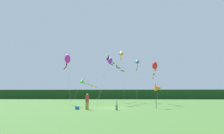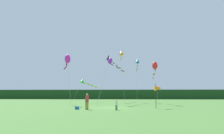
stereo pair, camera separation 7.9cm
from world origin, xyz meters
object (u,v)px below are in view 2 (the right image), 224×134
at_px(kite_blue, 137,62).
at_px(kite_green, 85,82).
at_px(cooler_box, 77,108).
at_px(person_adult, 87,101).
at_px(person_child, 116,105).
at_px(kite_red, 155,67).
at_px(kite_orange, 121,53).
at_px(banner_flag_pole, 158,88).
at_px(kite_black, 110,59).
at_px(kite_magenta, 67,60).
at_px(kite_purple, 112,63).

xyz_separation_m(kite_blue, kite_green, (-11.33, -2.12, -4.46)).
relative_size(cooler_box, kite_blue, 0.04).
xyz_separation_m(person_adult, person_child, (3.42, -0.69, -0.41)).
distance_m(person_child, kite_red, 14.63).
bearing_deg(kite_green, cooler_box, -81.49).
bearing_deg(kite_orange, kite_red, -57.92).
xyz_separation_m(banner_flag_pole, kite_green, (-12.30, 14.76, 1.93)).
relative_size(kite_red, kite_green, 1.32).
xyz_separation_m(banner_flag_pole, kite_blue, (-0.96, 16.87, 6.39)).
xyz_separation_m(cooler_box, kite_black, (2.68, 20.69, 9.73)).
distance_m(person_adult, kite_green, 17.58).
bearing_deg(kite_orange, cooler_box, -104.65).
height_order(person_adult, person_child, person_adult).
xyz_separation_m(cooler_box, kite_magenta, (-3.78, 8.07, 7.30)).
relative_size(kite_red, kite_black, 0.76).
bearing_deg(cooler_box, kite_purple, 69.92).
bearing_deg(kite_purple, kite_green, 132.62).
relative_size(kite_orange, kite_black, 1.09).
distance_m(kite_magenta, kite_blue, 16.61).
height_order(person_adult, kite_green, kite_green).
relative_size(person_child, kite_green, 0.17).
height_order(person_child, kite_purple, kite_purple).
relative_size(kite_magenta, kite_blue, 0.86).
relative_size(person_adult, banner_flag_pole, 0.60).
relative_size(person_adult, kite_red, 0.22).
relative_size(person_child, banner_flag_pole, 0.36).
relative_size(kite_red, kite_orange, 0.70).
relative_size(cooler_box, kite_purple, 0.05).
bearing_deg(kite_magenta, cooler_box, -64.93).
distance_m(kite_magenta, kite_purple, 7.68).
xyz_separation_m(kite_blue, kite_red, (2.28, -7.98, -2.34)).
height_order(kite_magenta, kite_blue, kite_blue).
distance_m(kite_red, kite_black, 13.42).
height_order(kite_orange, kite_purple, kite_orange).
xyz_separation_m(kite_magenta, kite_blue, (12.61, 10.72, 1.40)).
relative_size(kite_magenta, kite_black, 0.76).
height_order(cooler_box, kite_magenta, kite_magenta).
relative_size(kite_blue, kite_red, 1.17).
height_order(kite_magenta, kite_green, kite_magenta).
xyz_separation_m(kite_blue, kite_black, (-6.16, 1.89, 1.03)).
height_order(person_child, kite_blue, kite_blue).
distance_m(person_adult, person_child, 3.51).
height_order(person_adult, cooler_box, person_adult).
bearing_deg(kite_orange, person_child, -91.82).
distance_m(banner_flag_pole, kite_red, 9.86).
height_order(cooler_box, kite_orange, kite_orange).
distance_m(banner_flag_pole, kite_black, 21.40).
distance_m(banner_flag_pole, kite_blue, 18.06).
bearing_deg(kite_orange, kite_green, -155.87).
bearing_deg(kite_red, cooler_box, -135.78).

